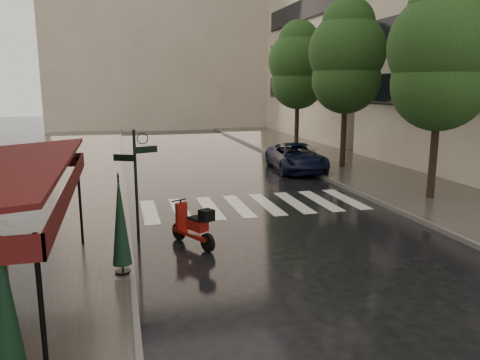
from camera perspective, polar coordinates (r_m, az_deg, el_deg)
name	(u,v)px	position (r m, az deg, el deg)	size (l,w,h in m)	color
ground	(200,279)	(10.71, -4.95, -11.93)	(120.00, 120.00, 0.00)	black
sidewalk_near	(53,181)	(22.29, -21.79, -0.16)	(6.00, 60.00, 0.12)	#38332D
sidewalk_far	(355,167)	(25.07, 13.85, 1.55)	(5.50, 60.00, 0.12)	#38332D
curb_near	(124,178)	(22.10, -13.94, 0.27)	(0.12, 60.00, 0.16)	#595651
curb_far	(305,169)	(23.88, 7.92, 1.32)	(0.12, 60.00, 0.16)	#595651
crosswalk	(253,205)	(16.89, 1.58, -3.06)	(7.85, 3.20, 0.01)	silver
signpost	(136,176)	(12.94, -12.56, 0.44)	(1.17, 0.29, 3.10)	black
haussmann_far	(347,21)	(40.33, 12.87, 18.36)	(8.00, 16.00, 18.50)	tan
backdrop_building	(162,24)	(48.26, -9.48, 18.20)	(22.00, 6.00, 20.00)	tan
tree_near	(442,54)	(18.50, 23.39, 13.90)	(3.80, 3.80, 7.99)	black
tree_mid	(347,57)	(24.41, 12.89, 14.38)	(3.80, 3.80, 8.34)	black
tree_far	(298,66)	(30.86, 7.10, 13.66)	(3.80, 3.80, 8.16)	black
scooter	(194,227)	(12.58, -5.65, -5.69)	(1.00, 1.62, 1.17)	black
parked_car	(296,157)	(23.69, 6.87, 2.76)	(2.27, 4.93, 1.37)	black
parasol_front	(8,322)	(6.59, -26.41, -15.28)	(0.43, 0.43, 2.41)	black
parasol_back	(120,221)	(10.61, -14.39, -4.85)	(0.42, 0.42, 2.25)	black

